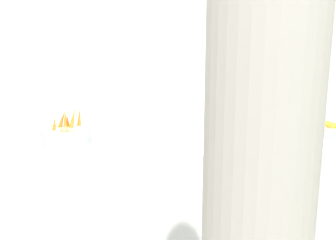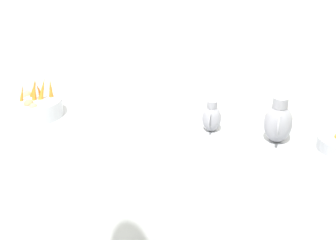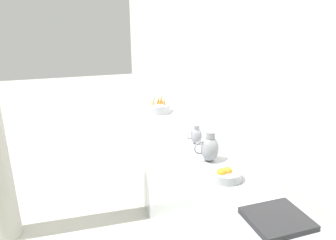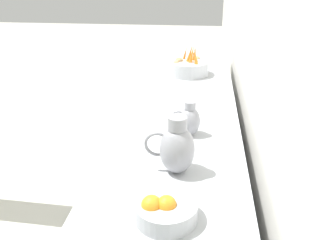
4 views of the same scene
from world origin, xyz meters
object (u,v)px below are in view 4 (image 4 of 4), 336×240
orange_bowl (165,210)px  metal_pitcher_short (189,120)px  vegetable_colander (188,67)px  metal_pitcher_tall (176,148)px

orange_bowl → metal_pitcher_short: bearing=-94.3°
orange_bowl → metal_pitcher_short: metal_pitcher_short is taller
vegetable_colander → metal_pitcher_tall: bearing=90.8°
vegetable_colander → orange_bowl: bearing=90.2°
vegetable_colander → orange_bowl: (-0.01, 1.72, -0.02)m
orange_bowl → metal_pitcher_tall: metal_pitcher_tall is taller
vegetable_colander → metal_pitcher_short: (-0.06, 1.05, 0.02)m
vegetable_colander → orange_bowl: vegetable_colander is taller
vegetable_colander → orange_bowl: size_ratio=1.41×
orange_bowl → metal_pitcher_tall: size_ratio=0.87×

